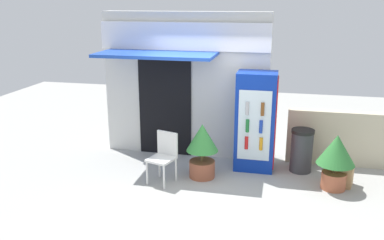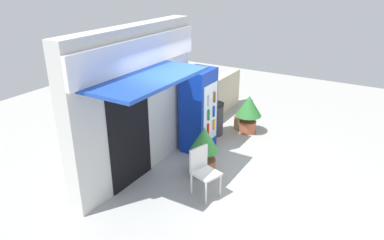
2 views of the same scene
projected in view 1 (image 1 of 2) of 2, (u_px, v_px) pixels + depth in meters
ground at (201, 186)px, 7.23m from camera, size 16.00×16.00×0.00m
storefront_building at (185, 82)px, 8.42m from camera, size 3.38×1.37×2.92m
drink_cooler at (256, 121)px, 7.77m from camera, size 0.75×0.64×1.88m
plastic_chair at (164, 154)px, 7.31m from camera, size 0.53×0.54×0.90m
potted_plant_near_shop at (202, 147)px, 7.46m from camera, size 0.58×0.58×1.01m
potted_plant_curbside at (336, 156)px, 6.99m from camera, size 0.64×0.64×0.97m
trash_bin at (302, 150)px, 7.77m from camera, size 0.43×0.43×0.83m
stone_boundary_wall at (357, 139)px, 8.00m from camera, size 2.66×0.22×1.08m
cardboard_box at (342, 175)px, 7.25m from camera, size 0.44×0.40×0.37m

